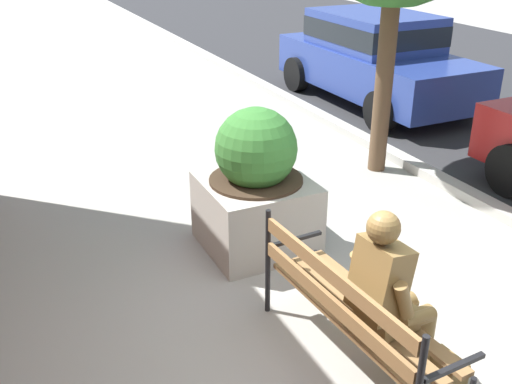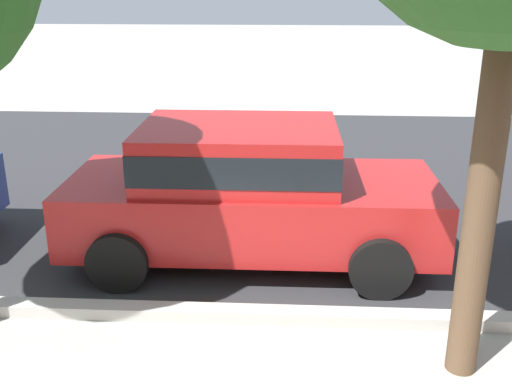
{
  "view_description": "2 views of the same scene",
  "coord_description": "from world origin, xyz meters",
  "px_view_note": "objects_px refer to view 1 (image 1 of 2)",
  "views": [
    {
      "loc": [
        2.91,
        -2.1,
        3.03
      ],
      "look_at": [
        -1.86,
        0.16,
        0.6
      ],
      "focal_mm": 41.79,
      "sensor_mm": 36.0,
      "label": 1
    },
    {
      "loc": [
        0.06,
        -2.1,
        3.08
      ],
      "look_at": [
        -0.3,
        4.28,
        0.8
      ],
      "focal_mm": 42.55,
      "sensor_mm": 36.0,
      "label": 2
    }
  ],
  "objects_px": {
    "park_bench": "(349,306)",
    "concrete_planter": "(256,188)",
    "bronze_statue_seated": "(395,300)",
    "parked_car_blue": "(375,55)"
  },
  "relations": [
    {
      "from": "park_bench",
      "to": "concrete_planter",
      "type": "relative_size",
      "value": 1.26
    },
    {
      "from": "bronze_statue_seated",
      "to": "concrete_planter",
      "type": "height_order",
      "value": "concrete_planter"
    },
    {
      "from": "park_bench",
      "to": "parked_car_blue",
      "type": "distance_m",
      "value": 7.17
    },
    {
      "from": "bronze_statue_seated",
      "to": "parked_car_blue",
      "type": "xyz_separation_m",
      "value": [
        -5.96,
        4.08,
        0.17
      ]
    },
    {
      "from": "concrete_planter",
      "to": "parked_car_blue",
      "type": "bearing_deg",
      "value": 132.87
    },
    {
      "from": "concrete_planter",
      "to": "parked_car_blue",
      "type": "relative_size",
      "value": 0.35
    },
    {
      "from": "park_bench",
      "to": "bronze_statue_seated",
      "type": "relative_size",
      "value": 1.33
    },
    {
      "from": "park_bench",
      "to": "bronze_statue_seated",
      "type": "xyz_separation_m",
      "value": [
        0.22,
        0.21,
        0.12
      ]
    },
    {
      "from": "park_bench",
      "to": "concrete_planter",
      "type": "bearing_deg",
      "value": 174.79
    },
    {
      "from": "park_bench",
      "to": "bronze_statue_seated",
      "type": "distance_m",
      "value": 0.33
    }
  ]
}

